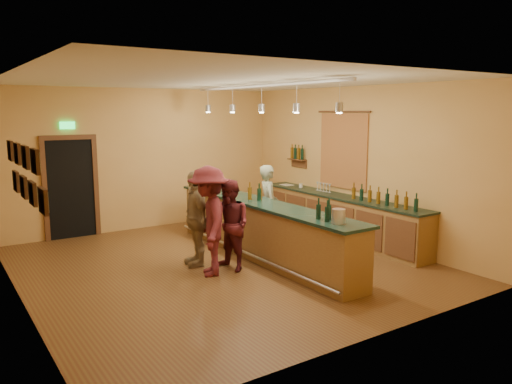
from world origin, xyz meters
TOP-DOWN VIEW (x-y plane):
  - floor at (0.00, 0.00)m, footprint 7.00×7.00m
  - ceiling at (0.00, 0.00)m, footprint 6.50×7.00m
  - wall_back at (0.00, 3.50)m, footprint 6.50×0.02m
  - wall_front at (0.00, -3.50)m, footprint 6.50×0.02m
  - wall_left at (-3.25, 0.00)m, footprint 0.02×7.00m
  - wall_right at (3.25, 0.00)m, footprint 0.02×7.00m
  - doorway at (-1.70, 3.47)m, footprint 1.15×0.09m
  - tapestry at (3.23, 0.40)m, footprint 0.03×1.40m
  - bottle_shelf at (3.17, 1.90)m, footprint 0.17×0.55m
  - picture_grid at (-3.21, -0.75)m, footprint 0.06×2.20m
  - back_counter at (2.97, 0.18)m, footprint 0.60×4.55m
  - tasting_bar at (0.84, -0.00)m, footprint 0.74×5.10m
  - pendant_track at (0.84, -0.00)m, footprint 0.11×4.60m
  - bartender at (1.48, 0.69)m, footprint 0.58×0.70m
  - customer_a at (-0.03, -0.33)m, footprint 0.71×0.85m
  - customer_b at (-0.37, 0.27)m, footprint 0.58×1.04m
  - customer_c at (-0.43, -0.34)m, footprint 1.08×1.35m
  - bar_stool at (2.08, 2.00)m, footprint 0.31×0.31m

SIDE VIEW (x-z plane):
  - floor at x=0.00m, z-range 0.00..0.00m
  - back_counter at x=2.97m, z-range -0.15..1.12m
  - bar_stool at x=2.08m, z-range 0.17..0.81m
  - tasting_bar at x=0.84m, z-range -0.08..1.30m
  - customer_a at x=-0.03m, z-range 0.00..1.57m
  - bartender at x=1.48m, z-range 0.00..1.63m
  - customer_b at x=-0.37m, z-range 0.00..1.68m
  - customer_c at x=-0.43m, z-range 0.00..1.82m
  - doorway at x=-1.70m, z-range -0.11..2.36m
  - wall_back at x=0.00m, z-range 0.00..3.20m
  - wall_front at x=0.00m, z-range 0.00..3.20m
  - wall_left at x=-3.25m, z-range 0.00..3.20m
  - wall_right at x=3.25m, z-range 0.00..3.20m
  - bottle_shelf at x=3.17m, z-range 1.39..1.94m
  - tapestry at x=3.23m, z-range 1.05..2.65m
  - picture_grid at x=-3.21m, z-range 1.60..2.30m
  - pendant_track at x=0.84m, z-range 2.73..3.24m
  - ceiling at x=0.00m, z-range 3.19..3.21m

